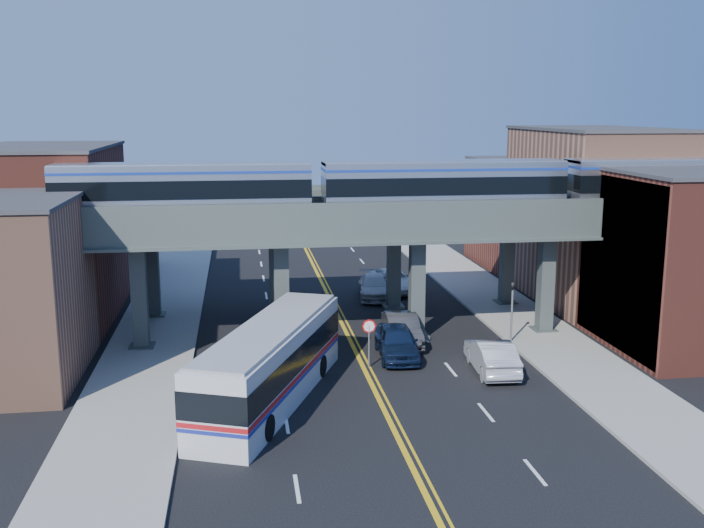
% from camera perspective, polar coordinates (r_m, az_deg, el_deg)
% --- Properties ---
extents(ground, '(120.00, 120.00, 0.00)m').
position_cam_1_polar(ground, '(39.13, 1.53, -8.93)').
color(ground, black).
rests_on(ground, ground).
extents(sidewalk_west, '(5.00, 70.00, 0.16)m').
position_cam_1_polar(sidewalk_west, '(48.38, -14.16, -5.20)').
color(sidewalk_west, gray).
rests_on(sidewalk_west, ground).
extents(sidewalk_east, '(5.00, 70.00, 0.16)m').
position_cam_1_polar(sidewalk_east, '(51.28, 12.39, -4.18)').
color(sidewalk_east, gray).
rests_on(sidewalk_east, ground).
extents(building_west_b, '(8.00, 14.00, 11.00)m').
position_cam_1_polar(building_west_b, '(54.19, -21.19, 2.01)').
color(building_west_b, brown).
rests_on(building_west_b, ground).
extents(building_west_c, '(8.00, 10.00, 8.00)m').
position_cam_1_polar(building_west_c, '(67.00, -18.68, 2.51)').
color(building_west_c, '#94644C').
rests_on(building_west_c, ground).
extents(building_east_a, '(8.00, 10.00, 10.00)m').
position_cam_1_polar(building_east_a, '(47.97, 23.03, 0.15)').
color(building_east_a, brown).
rests_on(building_east_a, ground).
extents(building_east_b, '(8.00, 14.00, 12.00)m').
position_cam_1_polar(building_east_b, '(58.26, 17.04, 3.37)').
color(building_east_b, '#94644C').
rests_on(building_east_b, ground).
extents(building_east_c, '(8.00, 10.00, 9.00)m').
position_cam_1_polar(building_east_c, '(70.32, 12.49, 3.64)').
color(building_east_c, brown).
rests_on(building_east_c, ground).
extents(mural_panel, '(0.10, 9.50, 9.50)m').
position_cam_1_polar(mural_panel, '(46.10, 18.80, -0.29)').
color(mural_panel, teal).
rests_on(mural_panel, ground).
extents(elevated_viaduct_near, '(52.00, 3.60, 7.40)m').
position_cam_1_polar(elevated_viaduct_near, '(45.18, -0.15, 2.31)').
color(elevated_viaduct_near, '#384140').
rests_on(elevated_viaduct_near, ground).
extents(elevated_viaduct_far, '(52.00, 3.60, 7.40)m').
position_cam_1_polar(elevated_viaduct_far, '(52.05, -1.24, 3.50)').
color(elevated_viaduct_far, '#384140').
rests_on(elevated_viaduct_far, ground).
extents(transit_train, '(43.55, 2.73, 3.17)m').
position_cam_1_polar(transit_train, '(45.93, 6.66, 5.71)').
color(transit_train, black).
rests_on(transit_train, elevated_viaduct_near).
extents(stop_sign, '(0.76, 0.09, 2.63)m').
position_cam_1_polar(stop_sign, '(41.43, 1.25, -5.20)').
color(stop_sign, slate).
rests_on(stop_sign, ground).
extents(traffic_signal, '(0.15, 0.18, 4.10)m').
position_cam_1_polar(traffic_signal, '(46.31, 11.57, -2.97)').
color(traffic_signal, slate).
rests_on(traffic_signal, ground).
extents(transit_bus, '(7.84, 13.69, 3.49)m').
position_cam_1_polar(transit_bus, '(36.98, -5.95, -7.26)').
color(transit_bus, silver).
rests_on(transit_bus, ground).
extents(car_lane_a, '(2.41, 5.36, 1.79)m').
position_cam_1_polar(car_lane_a, '(43.37, 3.28, -5.66)').
color(car_lane_a, '#0E1A36').
rests_on(car_lane_a, ground).
extents(car_lane_b, '(2.05, 5.28, 1.71)m').
position_cam_1_polar(car_lane_b, '(45.93, 3.67, -4.74)').
color(car_lane_b, '#2F2E31').
rests_on(car_lane_b, ground).
extents(car_lane_c, '(3.02, 5.88, 1.59)m').
position_cam_1_polar(car_lane_c, '(58.91, 2.96, -1.21)').
color(car_lane_c, white).
rests_on(car_lane_c, ground).
extents(car_lane_d, '(2.83, 5.69, 1.59)m').
position_cam_1_polar(car_lane_d, '(56.90, 1.64, -1.65)').
color(car_lane_d, '#B1B2B6').
rests_on(car_lane_d, ground).
extents(car_parked_curb, '(2.18, 5.38, 1.74)m').
position_cam_1_polar(car_parked_curb, '(41.63, 10.12, -6.59)').
color(car_parked_curb, '#B7B7BD').
rests_on(car_parked_curb, ground).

